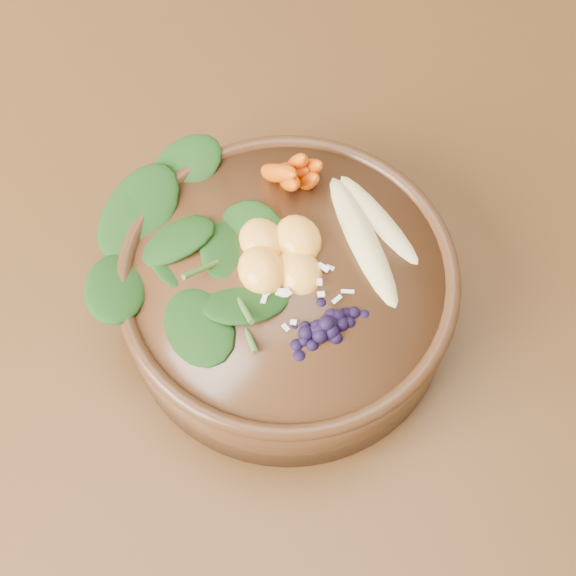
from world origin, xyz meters
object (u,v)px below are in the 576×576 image
mandarin_cluster (280,246)px  banana_halves (372,221)px  stoneware_bowl (288,294)px  carrot_cluster (298,154)px  kale_heap (207,227)px  blueberry_pile (327,317)px  dining_table (220,251)px

mandarin_cluster → banana_halves: bearing=-4.0°
stoneware_bowl → banana_halves: bearing=8.5°
carrot_cluster → banana_halves: 0.07m
stoneware_bowl → banana_halves: 0.09m
kale_heap → carrot_cluster: bearing=16.3°
banana_halves → blueberry_pile: size_ratio=1.24×
kale_heap → mandarin_cluster: kale_heap is taller
blueberry_pile → kale_heap: bearing=117.6°
stoneware_bowl → banana_halves: size_ratio=1.75×
stoneware_bowl → mandarin_cluster: bearing=89.4°
stoneware_bowl → mandarin_cluster: size_ratio=3.15×
stoneware_bowl → kale_heap: (-0.04, 0.05, 0.05)m
mandarin_cluster → blueberry_pile: (0.01, -0.07, 0.00)m
stoneware_bowl → blueberry_pile: 0.07m
kale_heap → blueberry_pile: kale_heap is taller
dining_table → blueberry_pile: size_ratio=13.76×
kale_heap → blueberry_pile: 0.11m
stoneware_bowl → mandarin_cluster: 0.05m
mandarin_cluster → stoneware_bowl: bearing=-90.6°
stoneware_bowl → kale_heap: kale_heap is taller
kale_heap → dining_table: bearing=72.7°
stoneware_bowl → kale_heap: size_ratio=1.53×
kale_heap → carrot_cluster: size_ratio=2.37×
banana_halves → mandarin_cluster: bearing=170.3°
kale_heap → mandarin_cluster: size_ratio=2.07×
mandarin_cluster → blueberry_pile: bearing=-83.5°
carrot_cluster → blueberry_pile: (-0.03, -0.12, -0.02)m
mandarin_cluster → dining_table: bearing=99.3°
kale_heap → carrot_cluster: carrot_cluster is taller
blueberry_pile → carrot_cluster: bearing=76.2°
carrot_cluster → blueberry_pile: size_ratio=0.60×
stoneware_bowl → blueberry_pile: (0.01, -0.05, 0.05)m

